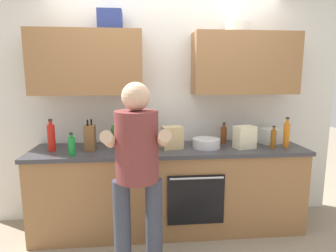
{
  "coord_description": "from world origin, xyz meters",
  "views": [
    {
      "loc": [
        -0.29,
        -2.88,
        1.63
      ],
      "look_at": [
        -0.03,
        -0.1,
        1.15
      ],
      "focal_mm": 30.41,
      "sensor_mm": 36.0,
      "label": 1
    }
  ],
  "objects_px": {
    "grocery_bag_bread": "(172,138)",
    "potted_herb": "(119,133)",
    "mixing_bowl": "(206,143)",
    "grocery_bag_rice": "(245,137)",
    "bottle_syrup": "(273,139)",
    "bottle_hotsauce": "(51,137)",
    "bottle_juice": "(286,134)",
    "knife_block": "(90,138)",
    "bottle_oil": "(153,141)",
    "cup_tea": "(139,144)",
    "person_standing": "(137,166)",
    "grocery_bag_produce": "(270,136)",
    "bottle_vinegar": "(224,135)",
    "bottle_soda": "(72,146)"
  },
  "relations": [
    {
      "from": "grocery_bag_bread",
      "to": "potted_herb",
      "type": "bearing_deg",
      "value": 163.26
    },
    {
      "from": "mixing_bowl",
      "to": "potted_herb",
      "type": "distance_m",
      "value": 0.94
    },
    {
      "from": "grocery_bag_rice",
      "to": "grocery_bag_bread",
      "type": "relative_size",
      "value": 1.01
    },
    {
      "from": "bottle_syrup",
      "to": "grocery_bag_rice",
      "type": "relative_size",
      "value": 1.02
    },
    {
      "from": "bottle_hotsauce",
      "to": "mixing_bowl",
      "type": "bearing_deg",
      "value": -0.6
    },
    {
      "from": "bottle_juice",
      "to": "potted_herb",
      "type": "bearing_deg",
      "value": 172.92
    },
    {
      "from": "knife_block",
      "to": "bottle_oil",
      "type": "bearing_deg",
      "value": -7.07
    },
    {
      "from": "potted_herb",
      "to": "grocery_bag_rice",
      "type": "relative_size",
      "value": 1.09
    },
    {
      "from": "bottle_hotsauce",
      "to": "cup_tea",
      "type": "distance_m",
      "value": 0.87
    },
    {
      "from": "grocery_bag_bread",
      "to": "person_standing",
      "type": "bearing_deg",
      "value": -117.2
    },
    {
      "from": "mixing_bowl",
      "to": "grocery_bag_produce",
      "type": "relative_size",
      "value": 1.24
    },
    {
      "from": "person_standing",
      "to": "bottle_vinegar",
      "type": "xyz_separation_m",
      "value": [
        0.95,
        0.88,
        0.05
      ]
    },
    {
      "from": "bottle_oil",
      "to": "potted_herb",
      "type": "xyz_separation_m",
      "value": [
        -0.36,
        0.24,
        0.03
      ]
    },
    {
      "from": "bottle_vinegar",
      "to": "grocery_bag_produce",
      "type": "distance_m",
      "value": 0.52
    },
    {
      "from": "bottle_juice",
      "to": "knife_block",
      "type": "bearing_deg",
      "value": 178.31
    },
    {
      "from": "bottle_oil",
      "to": "knife_block",
      "type": "height_order",
      "value": "knife_block"
    },
    {
      "from": "mixing_bowl",
      "to": "bottle_oil",
      "type": "bearing_deg",
      "value": -172.41
    },
    {
      "from": "knife_block",
      "to": "potted_herb",
      "type": "relative_size",
      "value": 1.25
    },
    {
      "from": "bottle_hotsauce",
      "to": "grocery_bag_produce",
      "type": "bearing_deg",
      "value": 2.83
    },
    {
      "from": "person_standing",
      "to": "mixing_bowl",
      "type": "bearing_deg",
      "value": 44.13
    },
    {
      "from": "bottle_vinegar",
      "to": "mixing_bowl",
      "type": "height_order",
      "value": "bottle_vinegar"
    },
    {
      "from": "cup_tea",
      "to": "bottle_oil",
      "type": "bearing_deg",
      "value": -28.52
    },
    {
      "from": "bottle_oil",
      "to": "grocery_bag_rice",
      "type": "bearing_deg",
      "value": 1.02
    },
    {
      "from": "bottle_oil",
      "to": "cup_tea",
      "type": "height_order",
      "value": "bottle_oil"
    },
    {
      "from": "person_standing",
      "to": "bottle_soda",
      "type": "xyz_separation_m",
      "value": [
        -0.62,
        0.53,
        0.05
      ]
    },
    {
      "from": "potted_herb",
      "to": "mixing_bowl",
      "type": "bearing_deg",
      "value": -10.07
    },
    {
      "from": "knife_block",
      "to": "grocery_bag_bread",
      "type": "relative_size",
      "value": 1.37
    },
    {
      "from": "knife_block",
      "to": "potted_herb",
      "type": "bearing_deg",
      "value": 29.98
    },
    {
      "from": "bottle_oil",
      "to": "mixing_bowl",
      "type": "height_order",
      "value": "bottle_oil"
    },
    {
      "from": "bottle_vinegar",
      "to": "potted_herb",
      "type": "bearing_deg",
      "value": -178.82
    },
    {
      "from": "bottle_soda",
      "to": "mixing_bowl",
      "type": "distance_m",
      "value": 1.35
    },
    {
      "from": "person_standing",
      "to": "bottle_soda",
      "type": "distance_m",
      "value": 0.82
    },
    {
      "from": "bottle_juice",
      "to": "grocery_bag_bread",
      "type": "height_order",
      "value": "bottle_juice"
    },
    {
      "from": "cup_tea",
      "to": "grocery_bag_rice",
      "type": "relative_size",
      "value": 0.41
    },
    {
      "from": "mixing_bowl",
      "to": "potted_herb",
      "type": "relative_size",
      "value": 1.14
    },
    {
      "from": "bottle_oil",
      "to": "grocery_bag_produce",
      "type": "xyz_separation_m",
      "value": [
        1.32,
        0.21,
        -0.02
      ]
    },
    {
      "from": "bottle_syrup",
      "to": "grocery_bag_produce",
      "type": "height_order",
      "value": "bottle_syrup"
    },
    {
      "from": "bottle_hotsauce",
      "to": "grocery_bag_bread",
      "type": "relative_size",
      "value": 1.4
    },
    {
      "from": "bottle_vinegar",
      "to": "bottle_juice",
      "type": "bearing_deg",
      "value": -21.88
    },
    {
      "from": "bottle_juice",
      "to": "bottle_oil",
      "type": "distance_m",
      "value": 1.4
    },
    {
      "from": "person_standing",
      "to": "bottle_soda",
      "type": "bearing_deg",
      "value": 139.37
    },
    {
      "from": "person_standing",
      "to": "bottle_syrup",
      "type": "relative_size",
      "value": 6.76
    },
    {
      "from": "mixing_bowl",
      "to": "knife_block",
      "type": "distance_m",
      "value": 1.19
    },
    {
      "from": "person_standing",
      "to": "bottle_juice",
      "type": "height_order",
      "value": "person_standing"
    },
    {
      "from": "bottle_juice",
      "to": "bottle_oil",
      "type": "bearing_deg",
      "value": -179.25
    },
    {
      "from": "potted_herb",
      "to": "grocery_bag_produce",
      "type": "relative_size",
      "value": 1.09
    },
    {
      "from": "person_standing",
      "to": "mixing_bowl",
      "type": "xyz_separation_m",
      "value": [
        0.71,
        0.69,
        0.01
      ]
    },
    {
      "from": "person_standing",
      "to": "cup_tea",
      "type": "xyz_separation_m",
      "value": [
        0.01,
        0.7,
        0.01
      ]
    },
    {
      "from": "cup_tea",
      "to": "potted_herb",
      "type": "distance_m",
      "value": 0.28
    },
    {
      "from": "bottle_juice",
      "to": "grocery_bag_produce",
      "type": "relative_size",
      "value": 1.37
    }
  ]
}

